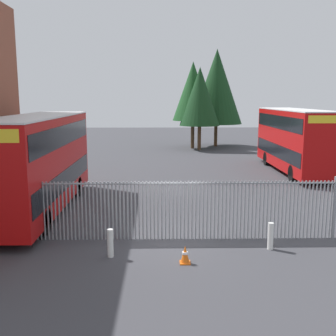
{
  "coord_description": "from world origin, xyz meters",
  "views": [
    {
      "loc": [
        -0.36,
        -14.49,
        5.19
      ],
      "look_at": [
        0.0,
        4.0,
        2.0
      ],
      "focal_mm": 43.46,
      "sensor_mm": 36.0,
      "label": 1
    }
  ],
  "objects_px": {
    "double_decker_bus_near_gate": "(38,160)",
    "double_decker_bus_behind_fence_left": "(294,138)",
    "bollard_center_front": "(271,236)",
    "bollard_near_left": "(110,243)",
    "traffic_cone_mid_forecourt": "(185,255)"
  },
  "relations": [
    {
      "from": "bollard_center_front",
      "to": "double_decker_bus_near_gate",
      "type": "bearing_deg",
      "value": 151.93
    },
    {
      "from": "bollard_center_front",
      "to": "double_decker_bus_behind_fence_left",
      "type": "bearing_deg",
      "value": 69.36
    },
    {
      "from": "double_decker_bus_near_gate",
      "to": "bollard_near_left",
      "type": "height_order",
      "value": "double_decker_bus_near_gate"
    },
    {
      "from": "double_decker_bus_behind_fence_left",
      "to": "bollard_center_front",
      "type": "xyz_separation_m",
      "value": [
        -5.61,
        -14.9,
        -1.95
      ]
    },
    {
      "from": "double_decker_bus_behind_fence_left",
      "to": "traffic_cone_mid_forecourt",
      "type": "height_order",
      "value": "double_decker_bus_behind_fence_left"
    },
    {
      "from": "double_decker_bus_near_gate",
      "to": "traffic_cone_mid_forecourt",
      "type": "bearing_deg",
      "value": -44.18
    },
    {
      "from": "double_decker_bus_behind_fence_left",
      "to": "traffic_cone_mid_forecourt",
      "type": "bearing_deg",
      "value": -118.3
    },
    {
      "from": "bollard_near_left",
      "to": "bollard_center_front",
      "type": "distance_m",
      "value": 5.5
    },
    {
      "from": "bollard_center_front",
      "to": "traffic_cone_mid_forecourt",
      "type": "bearing_deg",
      "value": -159.11
    },
    {
      "from": "double_decker_bus_near_gate",
      "to": "double_decker_bus_behind_fence_left",
      "type": "bearing_deg",
      "value": 33.48
    },
    {
      "from": "double_decker_bus_behind_fence_left",
      "to": "bollard_center_front",
      "type": "height_order",
      "value": "double_decker_bus_behind_fence_left"
    },
    {
      "from": "double_decker_bus_behind_fence_left",
      "to": "double_decker_bus_near_gate",
      "type": "bearing_deg",
      "value": -146.52
    },
    {
      "from": "double_decker_bus_near_gate",
      "to": "bollard_near_left",
      "type": "xyz_separation_m",
      "value": [
        3.9,
        -5.58,
        -1.95
      ]
    },
    {
      "from": "double_decker_bus_behind_fence_left",
      "to": "bollard_center_front",
      "type": "bearing_deg",
      "value": -110.64
    },
    {
      "from": "bollard_near_left",
      "to": "traffic_cone_mid_forecourt",
      "type": "height_order",
      "value": "bollard_near_left"
    }
  ]
}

